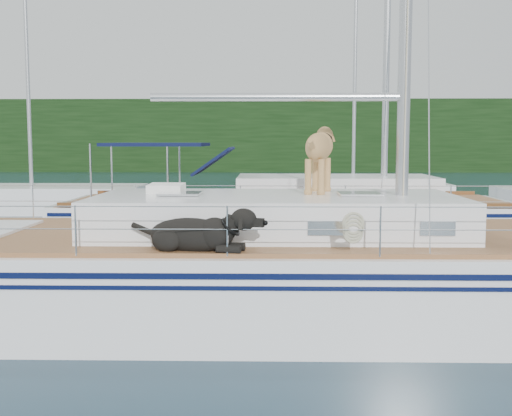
{
  "coord_description": "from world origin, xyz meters",
  "views": [
    {
      "loc": [
        0.69,
        -9.23,
        2.59
      ],
      "look_at": [
        0.5,
        0.2,
        1.6
      ],
      "focal_mm": 45.0,
      "sensor_mm": 36.0,
      "label": 1
    }
  ],
  "objects": [
    {
      "name": "neighbor_sailboat",
      "position": [
        1.24,
        6.63,
        0.63
      ],
      "size": [
        11.0,
        3.5,
        13.3
      ],
      "color": "white",
      "rests_on": "ground"
    },
    {
      "name": "tree_line",
      "position": [
        0.0,
        45.0,
        3.0
      ],
      "size": [
        90.0,
        3.0,
        6.0
      ],
      "primitive_type": "cube",
      "color": "black",
      "rests_on": "ground"
    },
    {
      "name": "main_sailboat",
      "position": [
        0.1,
        -0.0,
        0.68
      ],
      "size": [
        12.0,
        3.8,
        14.01
      ],
      "color": "white",
      "rests_on": "ground"
    },
    {
      "name": "bg_boat_center",
      "position": [
        4.0,
        16.0,
        0.45
      ],
      "size": [
        7.2,
        3.0,
        11.65
      ],
      "color": "white",
      "rests_on": "ground"
    },
    {
      "name": "ground",
      "position": [
        0.0,
        0.0,
        0.0
      ],
      "size": [
        120.0,
        120.0,
        0.0
      ],
      "primitive_type": "plane",
      "color": "black",
      "rests_on": "ground"
    },
    {
      "name": "bg_boat_west",
      "position": [
        -8.0,
        14.0,
        0.45
      ],
      "size": [
        8.0,
        3.0,
        11.65
      ],
      "color": "white",
      "rests_on": "ground"
    },
    {
      "name": "shore_bank",
      "position": [
        0.0,
        46.2,
        0.6
      ],
      "size": [
        92.0,
        1.0,
        1.2
      ],
      "primitive_type": "cube",
      "color": "#595147",
      "rests_on": "ground"
    }
  ]
}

